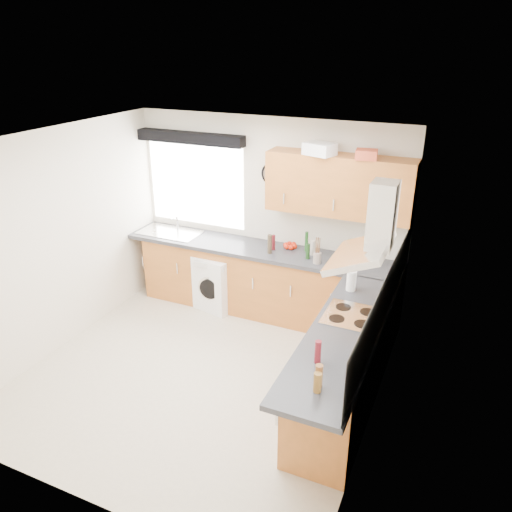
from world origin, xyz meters
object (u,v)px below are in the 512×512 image
at_px(extractor_hood, 371,234).
at_px(upper_cabinets, 339,185).
at_px(oven, 348,359).
at_px(washing_machine, 219,281).

height_order(extractor_hood, upper_cabinets, upper_cabinets).
xyz_separation_m(oven, upper_cabinets, (-0.55, 1.32, 1.38)).
bearing_deg(upper_cabinets, washing_machine, -171.42).
distance_m(oven, washing_machine, 2.32).
bearing_deg(oven, upper_cabinets, 112.54).
bearing_deg(extractor_hood, washing_machine, 152.81).
bearing_deg(washing_machine, oven, -15.80).
relative_size(oven, washing_machine, 1.13).
distance_m(extractor_hood, upper_cabinets, 1.48).
relative_size(extractor_hood, washing_machine, 1.04).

